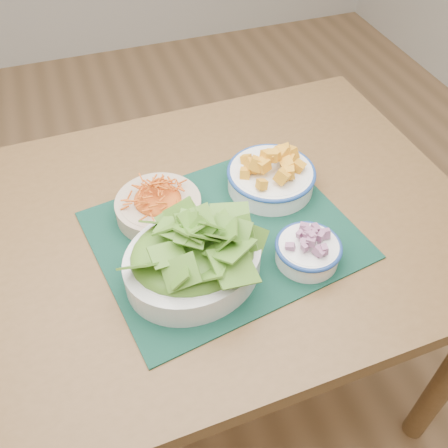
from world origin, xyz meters
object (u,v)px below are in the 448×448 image
object	(u,v)px
lettuce_bowl	(193,253)
onion_bowl	(308,249)
placemat	(224,235)
squash_bowl	(271,171)
table	(185,255)
carrot_bowl	(158,203)

from	to	relation	value
lettuce_bowl	onion_bowl	bearing A→B (deg)	-29.54
placemat	squash_bowl	distance (m)	0.19
placemat	onion_bowl	bearing A→B (deg)	-50.85
table	lettuce_bowl	world-z (taller)	lettuce_bowl
squash_bowl	lettuce_bowl	size ratio (longest dim) A/B	0.72
carrot_bowl	squash_bowl	bearing A→B (deg)	0.62
placemat	lettuce_bowl	bearing A→B (deg)	-148.10
table	placemat	xyz separation A→B (m)	(0.07, -0.05, 0.10)
carrot_bowl	onion_bowl	bearing A→B (deg)	-41.64
lettuce_bowl	onion_bowl	size ratio (longest dim) A/B	2.27
table	lettuce_bowl	size ratio (longest dim) A/B	3.85
placemat	onion_bowl	world-z (taller)	onion_bowl
table	placemat	distance (m)	0.13
table	squash_bowl	bearing A→B (deg)	10.89
carrot_bowl	lettuce_bowl	world-z (taller)	lettuce_bowl
carrot_bowl	lettuce_bowl	xyz separation A→B (m)	(0.02, -0.18, 0.03)
carrot_bowl	lettuce_bowl	distance (m)	0.18
table	onion_bowl	bearing A→B (deg)	-41.18
lettuce_bowl	placemat	bearing A→B (deg)	22.01
carrot_bowl	lettuce_bowl	size ratio (longest dim) A/B	0.62
table	squash_bowl	size ratio (longest dim) A/B	5.33
squash_bowl	lettuce_bowl	world-z (taller)	lettuce_bowl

